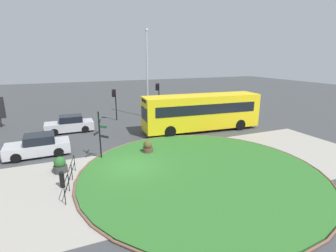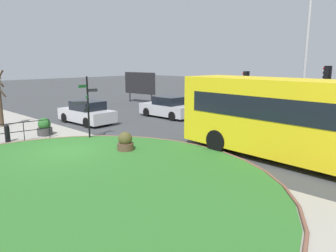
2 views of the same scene
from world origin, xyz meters
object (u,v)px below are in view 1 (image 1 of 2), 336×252
(planter_near_signpost, at_px, (148,147))
(planter_kerbside, at_px, (60,165))
(bollard_foreground, at_px, (62,179))
(car_near_lane, at_px, (70,124))
(lamppost_tall, at_px, (147,72))
(traffic_light_far, at_px, (158,92))
(bus_yellow, at_px, (201,112))
(traffic_light_near, at_px, (114,98))
(signpost_directional, at_px, (100,133))
(car_far_lane, at_px, (38,146))

(planter_near_signpost, height_order, planter_kerbside, planter_kerbside)
(bollard_foreground, relative_size, planter_near_signpost, 0.99)
(car_near_lane, distance_m, lamppost_tall, 9.91)
(traffic_light_far, relative_size, planter_near_signpost, 4.05)
(bollard_foreground, bearing_deg, traffic_light_far, 52.78)
(planter_kerbside, bearing_deg, bus_yellow, 21.03)
(car_near_lane, bearing_deg, lamppost_tall, -161.12)
(traffic_light_far, xyz_separation_m, lamppost_tall, (-1.25, -0.16, 2.32))
(planter_near_signpost, bearing_deg, bus_yellow, 29.92)
(traffic_light_near, bearing_deg, traffic_light_far, 170.41)
(signpost_directional, relative_size, car_near_lane, 0.78)
(traffic_light_near, bearing_deg, lamppost_tall, 169.03)
(bollard_foreground, height_order, planter_kerbside, planter_kerbside)
(car_far_lane, xyz_separation_m, lamppost_tall, (10.64, 8.16, 4.37))
(car_far_lane, relative_size, lamppost_tall, 0.44)
(traffic_light_far, bearing_deg, signpost_directional, 56.82)
(car_near_lane, distance_m, planter_kerbside, 8.80)
(signpost_directional, distance_m, bollard_foreground, 4.18)
(car_near_lane, height_order, car_far_lane, car_near_lane)
(lamppost_tall, relative_size, planter_near_signpost, 10.33)
(lamppost_tall, bearing_deg, traffic_light_near, -178.17)
(car_near_lane, relative_size, planter_near_signpost, 4.51)
(traffic_light_far, height_order, lamppost_tall, lamppost_tall)
(bollard_foreground, height_order, planter_near_signpost, planter_near_signpost)
(traffic_light_near, xyz_separation_m, planter_kerbside, (-5.56, -11.55, -2.01))
(traffic_light_near, distance_m, traffic_light_far, 5.01)
(signpost_directional, distance_m, car_far_lane, 4.70)
(car_near_lane, height_order, traffic_light_far, traffic_light_far)
(planter_near_signpost, bearing_deg, planter_kerbside, -170.34)
(bus_yellow, distance_m, traffic_light_near, 9.55)
(car_far_lane, height_order, planter_kerbside, car_far_lane)
(car_far_lane, bearing_deg, lamppost_tall, -144.27)
(bus_yellow, height_order, traffic_light_far, traffic_light_far)
(bollard_foreground, relative_size, planter_kerbside, 0.93)
(bus_yellow, height_order, planter_near_signpost, bus_yellow)
(car_near_lane, xyz_separation_m, planter_kerbside, (-0.89, -8.75, -0.25))
(car_far_lane, height_order, traffic_light_near, traffic_light_near)
(car_near_lane, xyz_separation_m, traffic_light_far, (9.67, 3.07, 2.04))
(planter_kerbside, bearing_deg, bollard_foreground, -87.61)
(traffic_light_far, bearing_deg, traffic_light_near, 6.81)
(car_far_lane, bearing_deg, bollard_foreground, 102.83)
(bus_yellow, xyz_separation_m, planter_kerbside, (-12.16, -4.68, -1.32))
(car_far_lane, distance_m, traffic_light_far, 14.66)
(traffic_light_near, bearing_deg, planter_near_signpost, 78.13)
(traffic_light_near, xyz_separation_m, lamppost_tall, (3.74, 0.12, 2.60))
(bollard_foreground, relative_size, traffic_light_far, 0.24)
(bollard_foreground, distance_m, planter_near_signpost, 6.37)
(signpost_directional, xyz_separation_m, car_far_lane, (-3.90, 2.38, -1.14))
(car_far_lane, relative_size, traffic_light_near, 1.25)
(planter_kerbside, bearing_deg, signpost_directional, 23.77)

